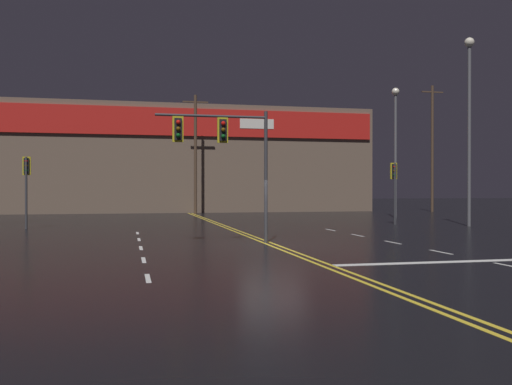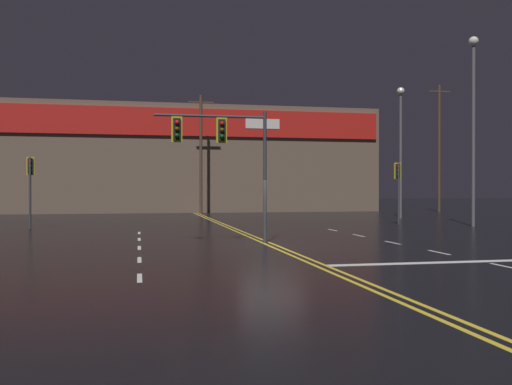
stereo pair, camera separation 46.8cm
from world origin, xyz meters
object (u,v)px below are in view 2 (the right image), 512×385
object	(u,v)px
traffic_signal_median	(220,142)
traffic_signal_corner_northwest	(30,176)
traffic_signal_corner_northeast	(398,179)
streetlight_near_left	(473,108)
streetlight_near_right	(401,135)

from	to	relation	value
traffic_signal_median	traffic_signal_corner_northwest	bearing A→B (deg)	129.73
traffic_signal_corner_northwest	traffic_signal_corner_northeast	bearing A→B (deg)	-1.98
traffic_signal_median	traffic_signal_corner_northeast	xyz separation A→B (m)	(12.28, 9.95, -1.23)
traffic_signal_corner_northeast	traffic_signal_corner_northwest	bearing A→B (deg)	178.02
traffic_signal_corner_northeast	streetlight_near_left	world-z (taller)	streetlight_near_left
streetlight_near_left	streetlight_near_right	distance (m)	9.62
traffic_signal_median	traffic_signal_corner_northwest	xyz separation A→B (m)	(-8.88, 10.68, -1.12)
traffic_signal_corner_northwest	streetlight_near_right	world-z (taller)	streetlight_near_right
traffic_signal_median	traffic_signal_corner_northwest	world-z (taller)	traffic_signal_median
traffic_signal_corner_northwest	traffic_signal_corner_northeast	world-z (taller)	traffic_signal_corner_northwest
traffic_signal_corner_northwest	streetlight_near_right	size ratio (longest dim) A/B	0.40
streetlight_near_right	streetlight_near_left	bearing A→B (deg)	-90.98
traffic_signal_corner_northeast	streetlight_near_right	size ratio (longest dim) A/B	0.39
streetlight_near_left	traffic_signal_corner_northwest	bearing A→B (deg)	172.35
traffic_signal_corner_northwest	traffic_signal_corner_northeast	xyz separation A→B (m)	(21.15, -0.73, -0.11)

